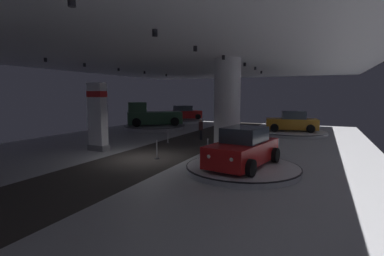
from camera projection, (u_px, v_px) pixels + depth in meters
name	position (u px, v px, depth m)	size (l,w,h in m)	color
ground	(145.00, 159.00, 15.68)	(24.00, 44.00, 0.06)	#B2B2B7
ceiling_with_spotlights	(143.00, 53.00, 15.04)	(24.00, 44.00, 0.39)	silver
column_right	(227.00, 106.00, 17.02)	(1.53, 1.53, 5.50)	silver
brand_sign_pylon	(98.00, 116.00, 17.69)	(1.30, 0.72, 4.13)	slate
display_platform_near_right	(242.00, 168.00, 12.93)	(5.04, 5.04, 0.28)	silver
display_car_near_right	(243.00, 149.00, 12.86)	(2.82, 4.46, 1.71)	red
display_platform_deep_left	(184.00, 121.00, 36.06)	(4.86, 4.86, 0.38)	silver
display_car_deep_left	(184.00, 113.00, 35.94)	(3.98, 4.43, 1.71)	red
display_platform_far_right	(291.00, 132.00, 25.06)	(5.95, 5.95, 0.31)	silver
display_car_far_right	(292.00, 122.00, 24.95)	(4.45, 2.79, 1.71)	#B77519
display_platform_far_left	(155.00, 127.00, 29.21)	(6.00, 6.00, 0.37)	#B7B7BC
pickup_truck_far_left	(151.00, 116.00, 29.00)	(5.47, 4.91, 2.30)	#2D5638
visitor_walking_near	(201.00, 128.00, 22.03)	(0.32, 0.32, 1.59)	black
stanchion_a	(168.00, 138.00, 20.55)	(0.28, 0.28, 1.01)	#333338
stanchion_b	(208.00, 150.00, 16.14)	(0.28, 0.28, 1.01)	#333338
stanchion_c	(157.00, 152.00, 15.53)	(0.28, 0.28, 1.01)	#333338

